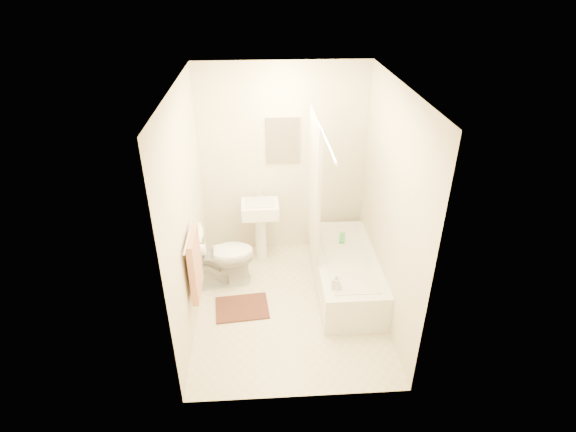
{
  "coord_description": "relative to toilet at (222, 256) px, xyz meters",
  "views": [
    {
      "loc": [
        -0.26,
        -3.83,
        3.32
      ],
      "look_at": [
        0.0,
        0.25,
        1.0
      ],
      "focal_mm": 28.0,
      "sensor_mm": 36.0,
      "label": 1
    }
  ],
  "objects": [
    {
      "name": "bathtub",
      "position": [
        1.41,
        -0.19,
        -0.15
      ],
      "size": [
        0.67,
        1.54,
        0.43
      ],
      "primitive_type": null,
      "color": "white",
      "rests_on": "floor"
    },
    {
      "name": "sink",
      "position": [
        0.45,
        0.47,
        0.06
      ],
      "size": [
        0.45,
        0.36,
        0.87
      ],
      "primitive_type": null,
      "rotation": [
        0.0,
        0.0,
        0.02
      ],
      "color": "white",
      "rests_on": "floor"
    },
    {
      "name": "wall_right",
      "position": [
        1.75,
        -0.48,
        0.83
      ],
      "size": [
        0.02,
        2.4,
        2.4
      ],
      "primitive_type": "cube",
      "color": "beige",
      "rests_on": "ground"
    },
    {
      "name": "wall_left",
      "position": [
        -0.25,
        -0.48,
        0.83
      ],
      "size": [
        0.02,
        2.4,
        2.4
      ],
      "primitive_type": "cube",
      "color": "beige",
      "rests_on": "ground"
    },
    {
      "name": "soap_bottle",
      "position": [
        1.2,
        -0.75,
        0.15
      ],
      "size": [
        0.1,
        0.1,
        0.18
      ],
      "primitive_type": "imported",
      "rotation": [
        0.0,
        0.0,
        -0.27
      ],
      "color": "white",
      "rests_on": "bathtub"
    },
    {
      "name": "mirror",
      "position": [
        0.75,
        0.7,
        1.13
      ],
      "size": [
        0.4,
        0.03,
        0.55
      ],
      "primitive_type": "cube",
      "color": "white",
      "rests_on": "wall_back"
    },
    {
      "name": "shower_curtain",
      "position": [
        1.05,
        0.02,
        0.85
      ],
      "size": [
        0.04,
        0.8,
        1.55
      ],
      "primitive_type": "cube",
      "color": "silver",
      "rests_on": "curtain_rod"
    },
    {
      "name": "towel_bar",
      "position": [
        -0.21,
        -0.73,
        0.73
      ],
      "size": [
        0.02,
        0.6,
        0.02
      ],
      "primitive_type": "cylinder",
      "rotation": [
        1.57,
        0.0,
        0.0
      ],
      "color": "silver",
      "rests_on": "wall_left"
    },
    {
      "name": "floor",
      "position": [
        0.75,
        -0.48,
        -0.37
      ],
      "size": [
        2.4,
        2.4,
        0.0
      ],
      "primitive_type": "plane",
      "color": "beige",
      "rests_on": "ground"
    },
    {
      "name": "wall_back",
      "position": [
        0.75,
        0.72,
        0.83
      ],
      "size": [
        2.0,
        0.02,
        2.4
      ],
      "primitive_type": "cube",
      "color": "beige",
      "rests_on": "ground"
    },
    {
      "name": "bath_mat",
      "position": [
        0.23,
        -0.5,
        -0.36
      ],
      "size": [
        0.61,
        0.48,
        0.02
      ],
      "primitive_type": "cube",
      "rotation": [
        0.0,
        0.0,
        0.1
      ],
      "color": "#542C1E",
      "rests_on": "floor"
    },
    {
      "name": "toilet_paper",
      "position": [
        -0.18,
        -0.36,
        0.33
      ],
      "size": [
        0.11,
        0.12,
        0.12
      ],
      "primitive_type": "cylinder",
      "rotation": [
        0.0,
        1.57,
        0.0
      ],
      "color": "white",
      "rests_on": "wall_left"
    },
    {
      "name": "toilet",
      "position": [
        0.0,
        0.0,
        0.0
      ],
      "size": [
        0.8,
        0.52,
        0.74
      ],
      "primitive_type": "imported",
      "rotation": [
        0.0,
        0.0,
        1.7
      ],
      "color": "white",
      "rests_on": "floor"
    },
    {
      "name": "ceiling",
      "position": [
        0.75,
        -0.48,
        2.03
      ],
      "size": [
        2.4,
        2.4,
        0.0
      ],
      "primitive_type": "plane",
      "color": "white",
      "rests_on": "ground"
    },
    {
      "name": "towel",
      "position": [
        -0.18,
        -0.73,
        0.41
      ],
      "size": [
        0.06,
        0.45,
        0.66
      ],
      "primitive_type": "cube",
      "color": "#CC7266",
      "rests_on": "towel_bar"
    },
    {
      "name": "scrub_brush",
      "position": [
        1.42,
        0.15,
        0.08
      ],
      "size": [
        0.1,
        0.21,
        0.04
      ],
      "primitive_type": "cube",
      "rotation": [
        0.0,
        0.0,
        -0.22
      ],
      "color": "green",
      "rests_on": "bathtub"
    },
    {
      "name": "curtain_rod",
      "position": [
        1.05,
        -0.38,
        1.63
      ],
      "size": [
        0.03,
        1.7,
        0.03
      ],
      "primitive_type": "cylinder",
      "rotation": [
        1.57,
        0.0,
        0.0
      ],
      "color": "silver",
      "rests_on": "wall_back"
    }
  ]
}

